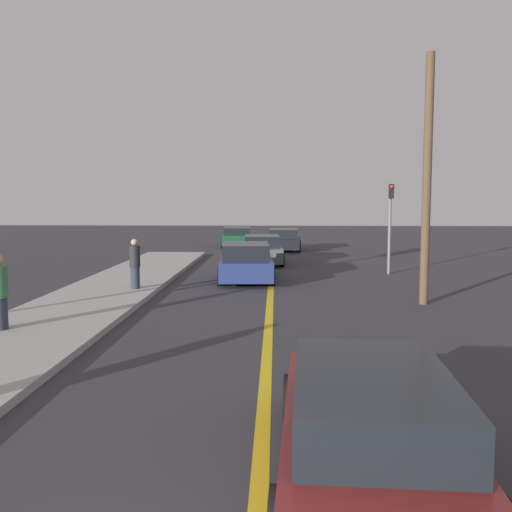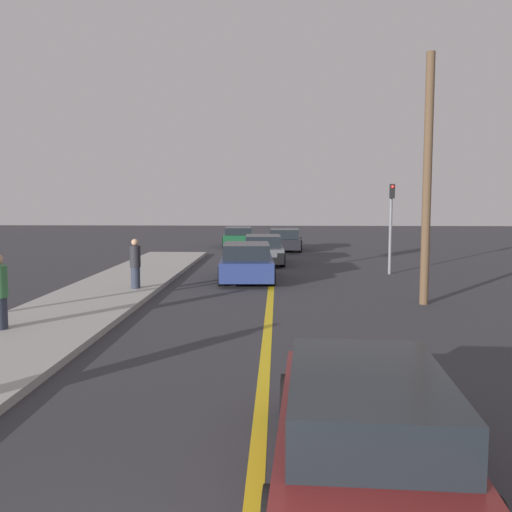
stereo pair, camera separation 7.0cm
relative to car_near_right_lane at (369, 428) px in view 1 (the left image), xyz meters
name	(u,v)px [view 1 (the left image)]	position (x,y,z in m)	size (l,w,h in m)	color
road_center_line	(271,279)	(-1.12, 15.08, -0.60)	(0.20, 60.00, 0.01)	gold
sidewalk_left	(97,297)	(-6.19, 10.61, -0.53)	(3.02, 27.05, 0.15)	#9E9E99
car_near_right_lane	(369,428)	(0.00, 0.00, 0.00)	(2.06, 4.85, 1.25)	maroon
car_ahead_center	(246,263)	(-2.02, 14.75, 0.05)	(2.11, 4.34, 1.36)	navy
car_far_distant	(262,250)	(-1.58, 20.09, 0.02)	(2.00, 3.89, 1.31)	#4C5156
car_parked_left_lot	(283,240)	(-0.53, 26.70, 0.00)	(2.00, 4.01, 1.25)	black
car_oncoming_far	(237,237)	(-3.35, 29.59, -0.01)	(2.13, 4.28, 1.20)	#144728
pedestrian_by_sign	(135,264)	(-5.36, 11.86, 0.32)	(0.33, 0.33, 1.56)	#282D3D
traffic_light	(390,218)	(3.49, 16.71, 1.59)	(0.18, 0.40, 3.52)	slate
utility_pole	(427,181)	(3.21, 10.31, 2.85)	(0.24, 0.24, 6.91)	brown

